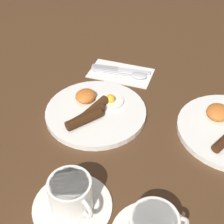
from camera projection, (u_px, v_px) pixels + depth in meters
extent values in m
plane|color=#4C301C|center=(96.00, 114.00, 0.83)|extent=(3.00, 3.00, 0.00)
cylinder|color=white|center=(96.00, 112.00, 0.83)|extent=(0.27, 0.27, 0.01)
cylinder|color=white|center=(110.00, 101.00, 0.84)|extent=(0.08, 0.08, 0.01)
sphere|color=yellow|center=(110.00, 99.00, 0.84)|extent=(0.03, 0.03, 0.03)
ellipsoid|color=orange|center=(86.00, 96.00, 0.84)|extent=(0.06, 0.05, 0.03)
cylinder|color=#381E0C|center=(84.00, 119.00, 0.78)|extent=(0.09, 0.08, 0.02)
cylinder|color=#3A1F0D|center=(88.00, 115.00, 0.79)|extent=(0.10, 0.07, 0.02)
cylinder|color=#452513|center=(93.00, 109.00, 0.80)|extent=(0.10, 0.05, 0.02)
ellipsoid|color=orange|center=(218.00, 112.00, 0.79)|extent=(0.07, 0.06, 0.03)
cylinder|color=white|center=(72.00, 205.00, 0.62)|extent=(0.16, 0.16, 0.01)
cylinder|color=white|center=(71.00, 194.00, 0.59)|extent=(0.08, 0.08, 0.07)
cylinder|color=#56331E|center=(69.00, 183.00, 0.57)|extent=(0.07, 0.07, 0.00)
torus|color=white|center=(84.00, 207.00, 0.56)|extent=(0.03, 0.05, 0.05)
cylinder|color=#56331E|center=(155.00, 219.00, 0.52)|extent=(0.08, 0.08, 0.00)
torus|color=white|center=(178.00, 224.00, 0.54)|extent=(0.03, 0.04, 0.04)
cube|color=white|center=(120.00, 73.00, 0.98)|extent=(0.11, 0.20, 0.01)
cube|color=silver|center=(134.00, 71.00, 0.98)|extent=(0.03, 0.10, 0.00)
cube|color=#9E9EA3|center=(105.00, 67.00, 0.99)|extent=(0.03, 0.09, 0.01)
ellipsoid|color=silver|center=(139.00, 76.00, 0.95)|extent=(0.04, 0.05, 0.01)
cube|color=silver|center=(111.00, 72.00, 0.97)|extent=(0.02, 0.13, 0.00)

